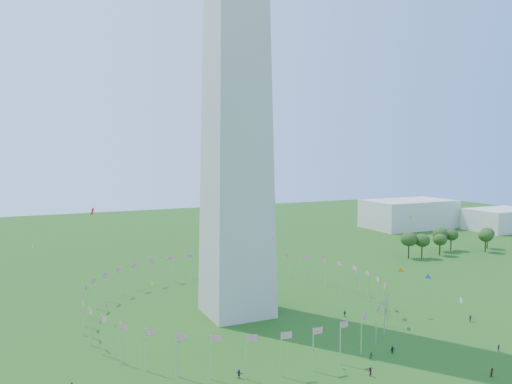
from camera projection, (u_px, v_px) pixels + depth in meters
flag_ring at (237, 297)px, 136.66m from camera, size 80.24×80.24×9.00m
gov_building_east_a at (408, 214)px, 289.67m from camera, size 50.00×30.00×16.00m
gov_building_east_b at (501, 220)px, 279.48m from camera, size 35.00×25.00×12.00m
crowd at (370, 367)px, 100.80m from camera, size 98.67×57.64×1.89m
kites_aloft at (314, 259)px, 119.63m from camera, size 117.74×75.27×35.14m
tree_line_east at (446, 242)px, 215.82m from camera, size 53.59×15.89×10.70m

